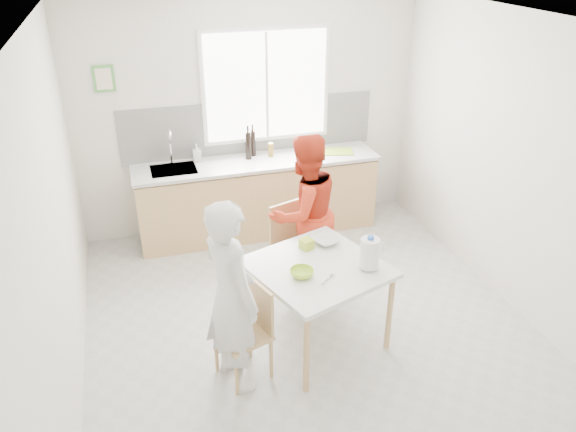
% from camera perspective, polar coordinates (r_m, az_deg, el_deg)
% --- Properties ---
extents(ground, '(4.50, 4.50, 0.00)m').
position_cam_1_polar(ground, '(5.32, 2.22, -11.15)').
color(ground, '#B7B7B2').
rests_on(ground, ground).
extents(room_shell, '(4.50, 4.50, 4.50)m').
position_cam_1_polar(room_shell, '(4.49, 2.59, 5.54)').
color(room_shell, silver).
rests_on(room_shell, ground).
extents(window, '(1.50, 0.06, 1.30)m').
position_cam_1_polar(window, '(6.56, -2.22, 13.08)').
color(window, white).
rests_on(window, room_shell).
extents(backsplash, '(3.00, 0.02, 0.65)m').
position_cam_1_polar(backsplash, '(6.66, -3.86, 9.00)').
color(backsplash, white).
rests_on(backsplash, room_shell).
extents(picture_frame, '(0.22, 0.03, 0.28)m').
position_cam_1_polar(picture_frame, '(6.32, -18.21, 13.11)').
color(picture_frame, '#4F9A46').
rests_on(picture_frame, room_shell).
extents(kitchen_counter, '(2.84, 0.64, 1.37)m').
position_cam_1_polar(kitchen_counter, '(6.70, -3.11, 1.68)').
color(kitchen_counter, tan).
rests_on(kitchen_counter, ground).
extents(dining_table, '(1.29, 1.29, 0.78)m').
position_cam_1_polar(dining_table, '(4.76, 2.97, -5.89)').
color(dining_table, white).
rests_on(dining_table, ground).
extents(chair_left, '(0.48, 0.48, 0.82)m').
position_cam_1_polar(chair_left, '(4.59, -3.99, -11.22)').
color(chair_left, tan).
rests_on(chair_left, ground).
extents(chair_far, '(0.53, 0.53, 0.90)m').
position_cam_1_polar(chair_far, '(5.61, 0.54, -2.79)').
color(chair_far, tan).
rests_on(chair_far, ground).
extents(person_white, '(0.56, 0.69, 1.62)m').
position_cam_1_polar(person_white, '(4.32, -5.80, -8.18)').
color(person_white, silver).
rests_on(person_white, ground).
extents(person_red, '(0.94, 0.83, 1.62)m').
position_cam_1_polar(person_red, '(5.51, 1.64, 0.30)').
color(person_red, red).
rests_on(person_red, ground).
extents(bowl_green, '(0.25, 0.25, 0.06)m').
position_cam_1_polar(bowl_green, '(4.57, 1.41, -5.81)').
color(bowl_green, '#ABD831').
rests_on(bowl_green, dining_table).
extents(bowl_white, '(0.30, 0.30, 0.06)m').
position_cam_1_polar(bowl_white, '(5.04, 3.91, -2.49)').
color(bowl_white, white).
rests_on(bowl_white, dining_table).
extents(milk_jug, '(0.22, 0.16, 0.28)m').
position_cam_1_polar(milk_jug, '(4.65, 8.34, -3.69)').
color(milk_jug, white).
rests_on(milk_jug, dining_table).
extents(green_box, '(0.13, 0.13, 0.09)m').
position_cam_1_polar(green_box, '(4.94, 1.90, -2.86)').
color(green_box, '#A6C62D').
rests_on(green_box, dining_table).
extents(spoon, '(0.13, 0.11, 0.01)m').
position_cam_1_polar(spoon, '(4.53, 3.93, -6.48)').
color(spoon, '#A5A5AA').
rests_on(spoon, dining_table).
extents(cutting_board, '(0.40, 0.33, 0.01)m').
position_cam_1_polar(cutting_board, '(6.76, 5.07, 6.55)').
color(cutting_board, '#96B329').
rests_on(cutting_board, kitchen_counter).
extents(wine_bottle_a, '(0.07, 0.07, 0.32)m').
position_cam_1_polar(wine_bottle_a, '(6.49, -4.06, 7.14)').
color(wine_bottle_a, black).
rests_on(wine_bottle_a, kitchen_counter).
extents(wine_bottle_b, '(0.07, 0.07, 0.30)m').
position_cam_1_polar(wine_bottle_b, '(6.60, -3.60, 7.39)').
color(wine_bottle_b, black).
rests_on(wine_bottle_b, kitchen_counter).
extents(jar_amber, '(0.06, 0.06, 0.16)m').
position_cam_1_polar(jar_amber, '(6.58, -1.76, 6.75)').
color(jar_amber, olive).
rests_on(jar_amber, kitchen_counter).
extents(soap_bottle, '(0.10, 0.10, 0.21)m').
position_cam_1_polar(soap_bottle, '(6.51, -9.25, 6.36)').
color(soap_bottle, '#999999').
rests_on(soap_bottle, kitchen_counter).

